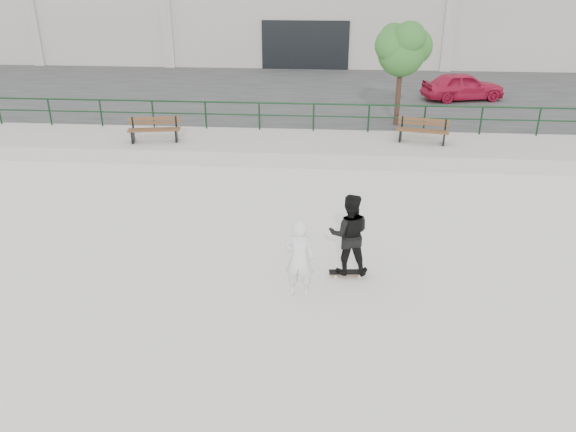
# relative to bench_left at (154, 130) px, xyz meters

# --- Properties ---
(ground) EXTENTS (120.00, 120.00, 0.00)m
(ground) POSITION_rel_bench_left_xyz_m (4.43, -9.04, -0.90)
(ground) COLOR white
(ground) RESTS_ON ground
(ledge) EXTENTS (30.00, 3.00, 0.50)m
(ledge) POSITION_rel_bench_left_xyz_m (4.43, 0.46, -0.65)
(ledge) COLOR beige
(ledge) RESTS_ON ground
(parking_strip) EXTENTS (60.00, 14.00, 0.50)m
(parking_strip) POSITION_rel_bench_left_xyz_m (4.43, 8.96, -0.65)
(parking_strip) COLOR #363636
(parking_strip) RESTS_ON ground
(railing) EXTENTS (28.00, 0.06, 1.03)m
(railing) POSITION_rel_bench_left_xyz_m (4.43, 1.76, 0.34)
(railing) COLOR #13351A
(railing) RESTS_ON ledge
(bench_left) EXTENTS (1.84, 0.82, 0.82)m
(bench_left) POSITION_rel_bench_left_xyz_m (0.00, 0.00, 0.00)
(bench_left) COLOR brown
(bench_left) RESTS_ON ledge
(bench_right) EXTENTS (1.82, 0.86, 0.81)m
(bench_right) POSITION_rel_bench_left_xyz_m (9.22, 0.62, -0.00)
(bench_right) COLOR brown
(bench_right) RESTS_ON ledge
(tree) EXTENTS (2.15, 1.91, 3.82)m
(tree) POSITION_rel_bench_left_xyz_m (8.57, 2.90, 2.46)
(tree) COLOR #452C22
(tree) RESTS_ON parking_strip
(red_car) EXTENTS (3.86, 2.29, 1.23)m
(red_car) POSITION_rel_bench_left_xyz_m (11.90, 7.42, 0.21)
(red_car) COLOR #BA163A
(red_car) RESTS_ON parking_strip
(skateboard) EXTENTS (0.80, 0.27, 0.09)m
(skateboard) POSITION_rel_bench_left_xyz_m (6.54, -7.84, -0.83)
(skateboard) COLOR black
(skateboard) RESTS_ON ground
(standing_skater) EXTENTS (0.88, 0.69, 1.79)m
(standing_skater) POSITION_rel_bench_left_xyz_m (6.54, -7.84, 0.08)
(standing_skater) COLOR black
(standing_skater) RESTS_ON skateboard
(seated_skater) EXTENTS (0.63, 0.44, 1.65)m
(seated_skater) POSITION_rel_bench_left_xyz_m (5.55, -8.69, -0.08)
(seated_skater) COLOR white
(seated_skater) RESTS_ON ground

